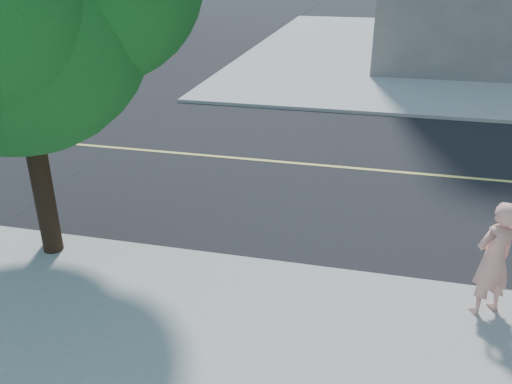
# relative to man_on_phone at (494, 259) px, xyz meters

# --- Properties ---
(ground) EXTENTS (140.00, 140.00, 0.00)m
(ground) POSITION_rel_man_on_phone_xyz_m (-7.11, 0.59, -0.94)
(ground) COLOR black
(ground) RESTS_ON ground
(road_ew) EXTENTS (140.00, 9.00, 0.01)m
(road_ew) POSITION_rel_man_on_phone_xyz_m (-7.11, 5.09, -0.93)
(road_ew) COLOR black
(road_ew) RESTS_ON ground
(man_on_phone) EXTENTS (0.71, 0.65, 1.63)m
(man_on_phone) POSITION_rel_man_on_phone_xyz_m (0.00, 0.00, 0.00)
(man_on_phone) COLOR #F5A99C
(man_on_phone) RESTS_ON sidewalk_se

